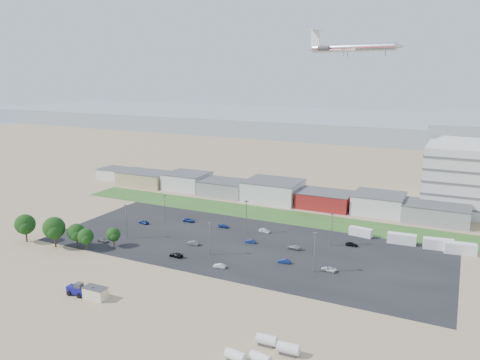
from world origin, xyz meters
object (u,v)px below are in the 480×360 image
Objects in this scene: portable_shed at (95,293)px; parked_car_13 at (220,266)px; telehandler at (77,289)px; parked_car_12 at (294,247)px; parked_car_1 at (284,261)px; parked_car_3 at (176,255)px; box_trailer_a at (361,232)px; storage_tank_nw at (267,340)px; parked_car_0 at (329,269)px; parked_car_8 at (352,244)px; parked_car_4 at (193,243)px; parked_car_10 at (103,240)px; parked_car_11 at (264,231)px; parked_car_5 at (144,222)px; tree_far_left at (25,226)px; parked_car_6 at (224,226)px; parked_car_7 at (251,241)px; airliner at (353,48)px; parked_car_9 at (189,220)px.

portable_shed reaches higher than parked_car_13.
parked_car_12 is (36.25, 50.21, -0.97)m from telehandler.
parked_car_3 is at bearing -79.15° from parked_car_1.
box_trailer_a is 59.52m from parked_car_3.
storage_tank_nw is 39.00m from parked_car_0.
parked_car_12 is at bearing 120.94° from parked_car_8.
storage_tank_nw is 0.98× the size of parked_car_0.
parked_car_4 is at bearing -172.62° from parked_car_3.
parked_car_12 is at bearing 52.62° from telehandler.
parked_car_11 is at bearing -47.95° from parked_car_10.
storage_tank_nw reaches higher than parked_car_10.
parked_car_8 is at bearing 51.07° from portable_shed.
portable_shed is 62.01m from parked_car_11.
parked_car_5 is 1.03× the size of parked_car_11.
storage_tank_nw is at bearing 41.93° from parked_car_4.
parked_car_6 is at bearing 38.40° from tree_far_left.
parked_car_6 is 42.91m from parked_car_8.
parked_car_4 is at bearing -62.83° from parked_car_7.
airliner reaches higher than parked_car_9.
parked_car_5 is at bearing 143.43° from storage_tank_nw.
telehandler reaches higher than parked_car_6.
parked_car_8 is at bearing 129.15° from parked_car_3.
parked_car_0 is at bearing 12.11° from tree_far_left.
parked_car_1 is 0.83× the size of parked_car_3.
parked_car_9 reaches higher than parked_car_0.
airliner is 10.05× the size of parked_car_9.
box_trailer_a is at bearing -5.99° from parked_car_8.
box_trailer_a is at bearing 138.09° from parked_car_13.
parked_car_9 is at bearing -150.57° from parked_car_3.
parked_car_1 is at bearing -142.58° from parked_car_11.
airliner reaches higher than portable_shed.
parked_car_7 is 0.81× the size of parked_car_10.
storage_tank_nw is 65.04m from parked_car_11.
storage_tank_nw is 1.09× the size of parked_car_11.
parked_car_3 is at bearing -95.87° from airliner.
parked_car_8 is (91.61, 40.32, -4.34)m from tree_far_left.
parked_car_7 is (63.03, 29.29, -4.42)m from tree_far_left.
parked_car_1 is 0.94× the size of parked_car_5.
portable_shed is 58.12m from parked_car_6.
parked_car_1 is 1.03× the size of parked_car_13.
parked_car_12 is 25.44m from parked_car_13.
parked_car_0 is 0.95× the size of parked_car_3.
parked_car_0 is at bearing -76.10° from parked_car_10.
parked_car_6 is 0.92× the size of parked_car_10.
tree_far_left is at bearing -74.56° from parked_car_3.
box_trailer_a is at bearing 136.90° from parked_car_3.
parked_car_1 reaches higher than parked_car_13.
parked_car_7 is (-11.63, -73.23, -60.43)m from airliner.
box_trailer_a is 1.71× the size of parked_car_9.
parked_car_10 is (-24.24, 29.56, -0.83)m from portable_shed.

